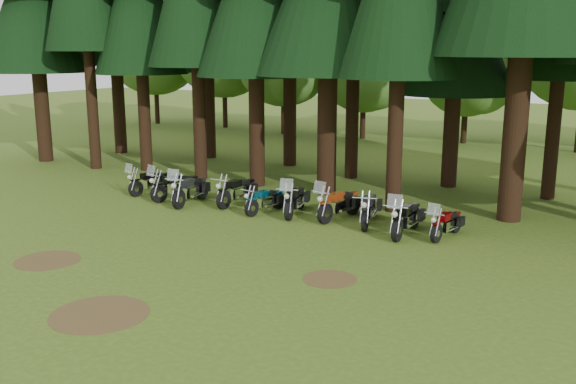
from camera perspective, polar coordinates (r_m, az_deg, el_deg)
name	(u,v)px	position (r m, az deg, el deg)	size (l,w,h in m)	color
ground	(178,257)	(18.47, -9.73, -5.74)	(120.00, 120.00, 0.00)	#3C5819
decid_0	(156,47)	(51.11, -11.66, 12.53)	(8.00, 7.78, 10.00)	black
decid_1	(226,48)	(47.77, -5.54, 12.65)	(7.91, 7.69, 9.88)	black
decid_2	(286,61)	(44.00, -0.18, 11.57)	(6.72, 6.53, 8.40)	black
decid_3	(367,69)	(41.83, 7.03, 10.82)	(6.12, 5.95, 7.65)	black
decid_4	(471,72)	(41.04, 15.96, 10.21)	(5.93, 5.76, 7.41)	black
dirt_patch_0	(48,260)	(19.15, -20.59, -5.71)	(1.80, 1.80, 0.01)	#4C3D1E
dirt_patch_1	(330,279)	(16.58, 3.72, -7.72)	(1.40, 1.40, 0.01)	#4C3D1E
dirt_patch_2	(100,314)	(15.07, -16.39, -10.37)	(2.20, 2.20, 0.01)	#4C3D1E
motorcycle_0	(151,182)	(26.60, -12.10, 0.84)	(0.72, 2.19, 1.38)	black
motorcycle_1	(176,187)	(25.38, -9.92, 0.47)	(0.90, 2.37, 1.50)	black
motorcycle_2	(190,191)	(24.50, -8.67, 0.12)	(0.60, 2.47, 1.55)	black
motorcycle_3	(237,192)	(24.21, -4.53, 0.02)	(0.37, 2.39, 0.97)	black
motorcycle_4	(265,201)	(22.98, -2.02, -0.82)	(0.53, 2.02, 0.83)	black
motorcycle_5	(295,201)	(22.69, 0.62, -0.76)	(0.88, 2.41, 1.52)	black
motorcycle_6	(339,205)	(22.16, 4.57, -1.14)	(0.74, 2.41, 1.51)	black
motorcycle_7	(369,210)	(21.62, 7.18, -1.56)	(0.75, 2.37, 0.98)	black
motorcycle_8	(406,219)	(20.56, 10.45, -2.37)	(0.46, 2.45, 1.54)	black
motorcycle_9	(446,224)	(20.53, 13.89, -2.81)	(0.57, 2.05, 1.28)	black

